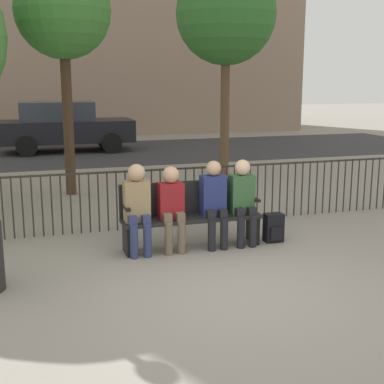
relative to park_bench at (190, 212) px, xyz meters
name	(u,v)px	position (x,y,z in m)	size (l,w,h in m)	color
ground_plane	(238,293)	(0.00, -1.80, -0.50)	(80.00, 80.00, 0.00)	gray
park_bench	(190,212)	(0.00, 0.00, 0.00)	(1.97, 0.45, 0.92)	black
seated_person_0	(137,204)	(-0.78, -0.13, 0.20)	(0.34, 0.39, 1.23)	navy
seated_person_1	(172,204)	(-0.31, -0.13, 0.17)	(0.34, 0.39, 1.18)	brown
seated_person_2	(214,199)	(0.31, -0.13, 0.19)	(0.34, 0.39, 1.23)	black
seated_person_3	(243,197)	(0.74, -0.13, 0.19)	(0.34, 0.39, 1.22)	black
backpack	(274,228)	(1.22, -0.17, -0.29)	(0.27, 0.21, 0.42)	black
fence_railing	(169,192)	(-0.02, 1.10, 0.06)	(9.01, 0.03, 0.95)	#2D2823
tree_0	(226,15)	(2.52, 5.34, 3.30)	(2.37, 2.37, 5.01)	brown
tree_1	(63,12)	(-1.32, 4.07, 3.09)	(1.86, 1.86, 4.56)	#422D1E
street_surface	(97,153)	(0.00, 10.20, -0.50)	(24.00, 6.00, 0.01)	#333335
parked_car_1	(64,126)	(-0.95, 10.86, 0.34)	(4.20, 1.94, 1.62)	black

